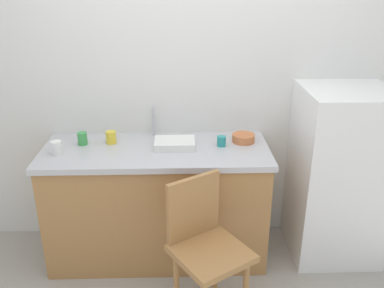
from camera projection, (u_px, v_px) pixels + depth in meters
The scene contains 12 objects.
back_wall at pixel (191, 71), 3.03m from camera, with size 4.80×0.10×2.64m, color silver.
cabinet_base at pixel (158, 205), 3.05m from camera, with size 1.53×0.60×0.82m, color #A87542.
countertop at pixel (156, 151), 2.88m from camera, with size 1.57×0.64×0.04m, color #B7B7BC.
faucet at pixel (154, 121), 3.06m from camera, with size 0.02×0.02×0.22m, color #B7B7BC.
refrigerator at pixel (338, 175), 3.00m from camera, with size 0.62×0.59×1.27m, color white.
chair at pixel (205, 244), 2.46m from camera, with size 0.55×0.55×0.89m.
dish_tray at pixel (175, 143), 2.89m from camera, with size 0.28×0.20×0.05m, color white.
terracotta_bowl at pixel (243, 138), 2.98m from camera, with size 0.16×0.16×0.06m, color #C67042.
cup_green at pixel (82, 139), 2.92m from camera, with size 0.07×0.07×0.09m, color green.
cup_white at pixel (57, 148), 2.77m from camera, with size 0.07×0.07×0.09m, color white.
cup_teal at pixel (221, 141), 2.90m from camera, with size 0.06×0.06×0.07m, color teal.
cup_yellow at pixel (111, 137), 2.95m from camera, with size 0.07×0.07×0.09m, color yellow.
Camera 1 is at (-0.08, -2.00, 1.99)m, focal length 38.89 mm.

